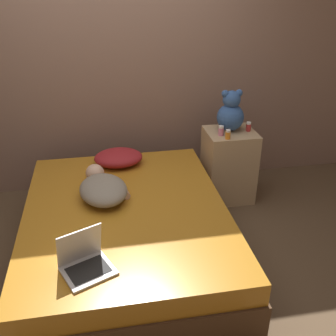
{
  "coord_description": "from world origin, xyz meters",
  "views": [
    {
      "loc": [
        -0.13,
        -2.52,
        2.08
      ],
      "look_at": [
        0.37,
        0.25,
        0.63
      ],
      "focal_mm": 42.0,
      "sensor_mm": 36.0,
      "label": 1
    }
  ],
  "objects_px": {
    "bottle_pink": "(221,131)",
    "bottle_orange": "(228,134)",
    "pillow": "(118,158)",
    "bottle_red": "(248,127)",
    "teddy_bear": "(231,113)",
    "laptop": "(85,261)",
    "person_lying": "(103,188)"
  },
  "relations": [
    {
      "from": "bottle_red",
      "to": "person_lying",
      "type": "bearing_deg",
      "value": -158.99
    },
    {
      "from": "teddy_bear",
      "to": "bottle_orange",
      "type": "relative_size",
      "value": 4.52
    },
    {
      "from": "person_lying",
      "to": "bottle_red",
      "type": "distance_m",
      "value": 1.49
    },
    {
      "from": "laptop",
      "to": "bottle_pink",
      "type": "distance_m",
      "value": 1.81
    },
    {
      "from": "bottle_red",
      "to": "bottle_pink",
      "type": "bearing_deg",
      "value": -168.72
    },
    {
      "from": "bottle_pink",
      "to": "bottle_red",
      "type": "distance_m",
      "value": 0.29
    },
    {
      "from": "bottle_pink",
      "to": "person_lying",
      "type": "bearing_deg",
      "value": -156.65
    },
    {
      "from": "person_lying",
      "to": "bottle_red",
      "type": "height_order",
      "value": "bottle_red"
    },
    {
      "from": "bottle_pink",
      "to": "bottle_orange",
      "type": "distance_m",
      "value": 0.1
    },
    {
      "from": "person_lying",
      "to": "teddy_bear",
      "type": "height_order",
      "value": "teddy_bear"
    },
    {
      "from": "bottle_red",
      "to": "bottle_orange",
      "type": "xyz_separation_m",
      "value": [
        -0.25,
        -0.15,
        -0.0
      ]
    },
    {
      "from": "teddy_bear",
      "to": "bottle_pink",
      "type": "relative_size",
      "value": 4.22
    },
    {
      "from": "person_lying",
      "to": "teddy_bear",
      "type": "distance_m",
      "value": 1.39
    },
    {
      "from": "pillow",
      "to": "bottle_red",
      "type": "distance_m",
      "value": 1.25
    },
    {
      "from": "bottle_orange",
      "to": "laptop",
      "type": "bearing_deg",
      "value": -136.31
    },
    {
      "from": "teddy_bear",
      "to": "pillow",
      "type": "bearing_deg",
      "value": -178.02
    },
    {
      "from": "laptop",
      "to": "bottle_pink",
      "type": "xyz_separation_m",
      "value": [
        1.23,
        1.3,
        0.24
      ]
    },
    {
      "from": "laptop",
      "to": "person_lying",
      "type": "bearing_deg",
      "value": 56.79
    },
    {
      "from": "person_lying",
      "to": "bottle_pink",
      "type": "distance_m",
      "value": 1.21
    },
    {
      "from": "bottle_pink",
      "to": "pillow",
      "type": "bearing_deg",
      "value": 175.44
    },
    {
      "from": "person_lying",
      "to": "laptop",
      "type": "height_order",
      "value": "laptop"
    },
    {
      "from": "pillow",
      "to": "bottle_red",
      "type": "xyz_separation_m",
      "value": [
        1.23,
        -0.02,
        0.22
      ]
    },
    {
      "from": "pillow",
      "to": "teddy_bear",
      "type": "bearing_deg",
      "value": 1.98
    },
    {
      "from": "teddy_bear",
      "to": "bottle_orange",
      "type": "distance_m",
      "value": 0.25
    },
    {
      "from": "laptop",
      "to": "bottle_red",
      "type": "relative_size",
      "value": 4.12
    },
    {
      "from": "person_lying",
      "to": "pillow",
      "type": "bearing_deg",
      "value": 62.76
    },
    {
      "from": "laptop",
      "to": "bottle_orange",
      "type": "xyz_separation_m",
      "value": [
        1.27,
        1.21,
        0.23
      ]
    },
    {
      "from": "pillow",
      "to": "person_lying",
      "type": "relative_size",
      "value": 0.68
    },
    {
      "from": "person_lying",
      "to": "bottle_orange",
      "type": "relative_size",
      "value": 7.5
    },
    {
      "from": "bottle_pink",
      "to": "bottle_red",
      "type": "bearing_deg",
      "value": 11.28
    },
    {
      "from": "laptop",
      "to": "bottle_pink",
      "type": "bearing_deg",
      "value": 22.56
    },
    {
      "from": "person_lying",
      "to": "teddy_bear",
      "type": "relative_size",
      "value": 1.66
    }
  ]
}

